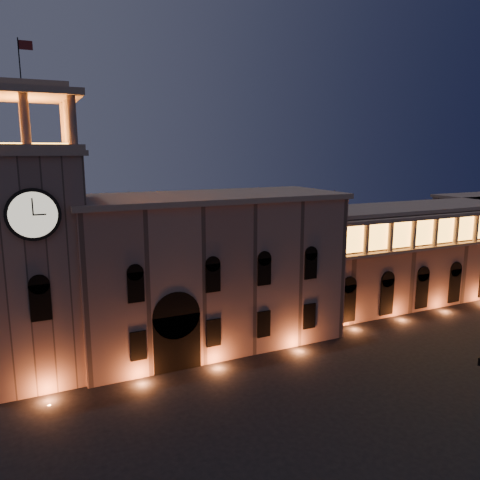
# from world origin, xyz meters

# --- Properties ---
(ground) EXTENTS (160.00, 160.00, 0.00)m
(ground) POSITION_xyz_m (0.00, 0.00, 0.00)
(ground) COLOR black
(ground) RESTS_ON ground
(government_building) EXTENTS (30.80, 12.80, 17.60)m
(government_building) POSITION_xyz_m (-2.08, 21.93, 8.77)
(government_building) COLOR #916E5E
(government_building) RESTS_ON ground
(clock_tower) EXTENTS (9.80, 9.80, 32.40)m
(clock_tower) POSITION_xyz_m (-20.50, 20.98, 12.50)
(clock_tower) COLOR #916E5E
(clock_tower) RESTS_ON ground
(colonnade_wing) EXTENTS (40.60, 11.50, 14.50)m
(colonnade_wing) POSITION_xyz_m (32.00, 23.92, 7.33)
(colonnade_wing) COLOR #8B6959
(colonnade_wing) RESTS_ON ground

